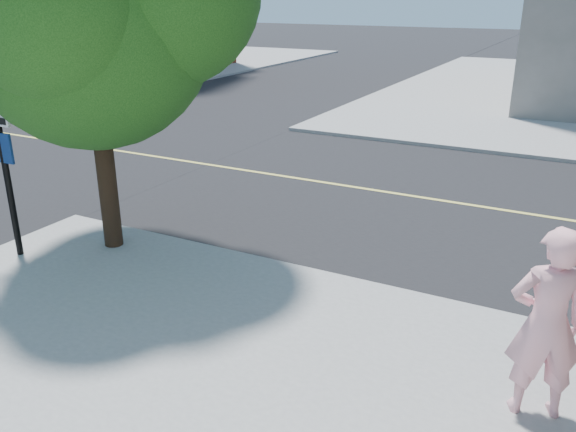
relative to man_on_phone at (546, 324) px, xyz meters
The scene contains 4 objects.
ground 7.99m from the man_on_phone, 165.29° to the left, with size 140.00×140.00×0.00m, color black.
road_ew 10.11m from the man_on_phone, 139.60° to the left, with size 140.00×9.00×0.01m, color black.
sidewalk_nw 38.64m from the man_on_phone, 142.51° to the left, with size 26.00×25.00×0.12m, color gray.
man_on_phone is the anchor object (origin of this frame).
Camera 1 is at (7.76, -7.69, 4.22)m, focal length 37.04 mm.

